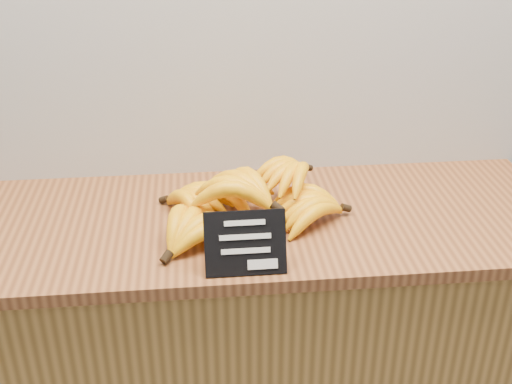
{
  "coord_description": "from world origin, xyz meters",
  "views": [
    {
      "loc": [
        -0.08,
        1.44,
        1.69
      ],
      "look_at": [
        0.04,
        2.7,
        1.02
      ],
      "focal_mm": 45.0,
      "sensor_mm": 36.0,
      "label": 1
    }
  ],
  "objects": [
    {
      "name": "chalkboard_sign",
      "position": [
        0.01,
        2.53,
        0.99
      ],
      "size": [
        0.17,
        0.06,
        0.13
      ],
      "primitive_type": "cube",
      "rotation": [
        -0.39,
        0.0,
        0.0
      ],
      "color": "black",
      "rests_on": "counter_top"
    },
    {
      "name": "counter_top",
      "position": [
        0.04,
        2.75,
        0.92
      ],
      "size": [
        1.48,
        0.54,
        0.03
      ],
      "primitive_type": "cube",
      "color": "brown",
      "rests_on": "counter"
    },
    {
      "name": "banana_pile",
      "position": [
        0.01,
        2.73,
        0.98
      ],
      "size": [
        0.49,
        0.35,
        0.13
      ],
      "color": "#FFB50A",
      "rests_on": "counter_top"
    },
    {
      "name": "counter",
      "position": [
        0.04,
        2.75,
        0.45
      ],
      "size": [
        1.34,
        0.5,
        0.9
      ],
      "primitive_type": "cube",
      "color": "#A77836",
      "rests_on": "ground"
    }
  ]
}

